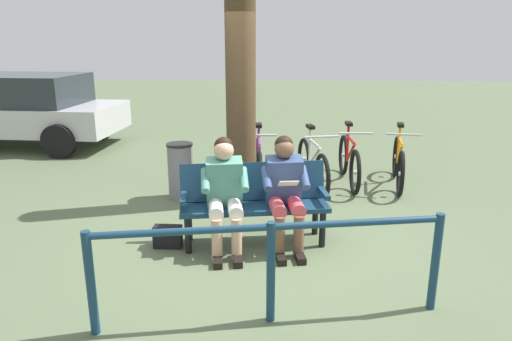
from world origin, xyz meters
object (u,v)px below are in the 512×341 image
Objects in this scene: tree_trunk at (241,64)px; person_reading at (285,187)px; litter_bin at (181,171)px; bicycle_orange at (312,165)px; handbag at (168,237)px; bicycle_red at (259,163)px; person_companion at (225,189)px; bicycle_black at (349,161)px; bench at (254,197)px; bicycle_green at (398,163)px; parked_car at (19,109)px.

person_reading is at bearing 112.14° from tree_trunk.
tree_trunk is 1.70m from litter_bin.
handbag is at bearing -49.88° from bicycle_orange.
litter_bin is 0.47× the size of bicycle_red.
bicycle_red is at bearing -112.02° from handbag.
litter_bin is 1.94m from bicycle_orange.
person_reading is 1.00× the size of person_companion.
bicycle_black and bicycle_orange have the same top height.
handbag is at bearing -45.35° from bicycle_black.
person_reading is at bearing -25.80° from bicycle_black.
bicycle_orange is at bearing 81.40° from bicycle_red.
person_reading is at bearing -174.55° from handbag.
bicycle_black reaches higher than bench.
person_companion reaches higher than bicycle_red.
handbag is (0.92, 0.23, -0.39)m from bench.
litter_bin is at bearing -3.48° from tree_trunk.
parked_car is (7.19, -2.37, 0.41)m from bicycle_green.
person_companion is 6.73m from parked_car.
person_companion is 1.52× the size of litter_bin.
handbag is 0.18× the size of bicycle_green.
person_reading is 1.52× the size of litter_bin.
litter_bin is at bearing -85.91° from bicycle_orange.
bicycle_orange reaches higher than bench.
litter_bin is at bearing -83.51° from handbag.
tree_trunk is at bearing -88.74° from bench.
person_reading reaches higher than litter_bin.
bicycle_black is at bearing -84.71° from bicycle_green.
litter_bin is (1.10, -1.38, -0.11)m from bench.
parked_car is (5.11, -4.49, 0.27)m from bench.
handbag is 2.73m from bicycle_orange.
person_reading is 0.72× the size of bicycle_green.
bicycle_red is (0.03, -1.97, -0.15)m from bench.
parked_car reaches higher than bench.
bicycle_orange is 0.99× the size of bicycle_red.
bench is 0.39m from person_reading.
bicycle_red is at bearing -106.21° from bicycle_orange.
tree_trunk is 2.34m from bicycle_black.
handbag is 2.43m from tree_trunk.
handbag is 3.31m from bicycle_black.
tree_trunk reaches higher than person_companion.
person_companion reaches higher than handbag.
bench is 2.97m from bicycle_green.
person_reading is at bearing -28.45° from bicycle_green.
tree_trunk is 5.90m from parked_car.
bicycle_black is (-2.45, -0.79, -0.04)m from litter_bin.
handbag is at bearing -25.89° from bicycle_red.
tree_trunk is 2.88m from bicycle_green.
bicycle_black is 6.87m from parked_car.
bicycle_green is at bearing 90.19° from bicycle_red.
bicycle_green is at bearing -143.76° from bench.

